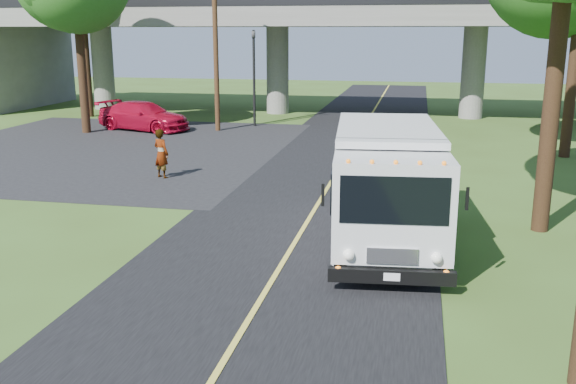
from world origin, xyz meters
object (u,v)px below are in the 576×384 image
(utility_pole, at_px, (216,42))
(pedestrian, at_px, (161,154))
(traffic_signal, at_px, (254,68))
(step_van, at_px, (387,182))
(red_sedan, at_px, (144,116))

(utility_pole, relative_size, pedestrian, 5.04)
(traffic_signal, height_order, utility_pole, utility_pole)
(step_van, xyz_separation_m, pedestrian, (-8.28, 5.69, -0.66))
(traffic_signal, distance_m, step_van, 20.59)
(utility_pole, relative_size, step_van, 1.28)
(traffic_signal, xyz_separation_m, pedestrian, (-0.08, -13.13, -2.31))
(traffic_signal, height_order, pedestrian, traffic_signal)
(traffic_signal, distance_m, red_sedan, 6.48)
(traffic_signal, distance_m, pedestrian, 13.33)
(utility_pole, distance_m, step_van, 19.65)
(step_van, relative_size, pedestrian, 3.93)
(red_sedan, relative_size, pedestrian, 2.91)
(red_sedan, bearing_deg, pedestrian, -137.39)
(step_van, distance_m, red_sedan, 21.25)
(traffic_signal, bearing_deg, utility_pole, -126.87)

